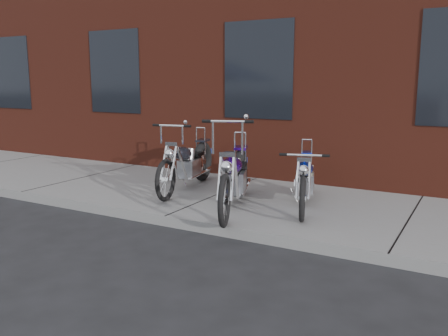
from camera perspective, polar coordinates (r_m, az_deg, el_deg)
The scene contains 6 objects.
ground at distance 6.73m, azimuth -7.11°, elevation -6.99°, with size 120.00×120.00×0.00m, color #2B2B2E.
sidewalk at distance 7.92m, azimuth -0.70°, elevation -3.67°, with size 22.00×3.00×0.15m, color gray.
building_brick at distance 13.85m, azimuth 13.51°, elevation 18.47°, with size 22.00×10.00×8.00m, color maroon.
chopper_purple at distance 6.92m, azimuth 1.24°, elevation -1.40°, with size 0.98×2.31×1.36m.
chopper_blue at distance 7.16m, azimuth 9.69°, elevation -1.54°, with size 0.80×2.08×0.93m.
chopper_third at distance 8.19m, azimuth -4.44°, elevation 0.32°, with size 0.68×2.30×1.18m.
Camera 1 is at (3.82, -5.16, 2.01)m, focal length 38.00 mm.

